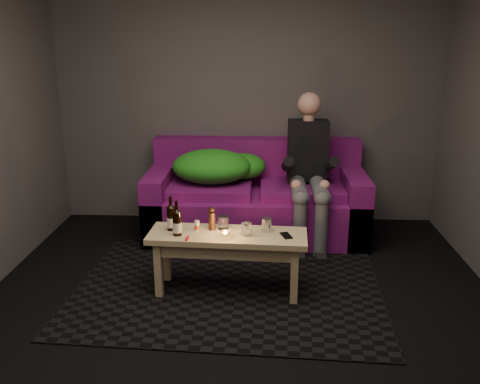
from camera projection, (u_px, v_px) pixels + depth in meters
The scene contains 17 objects.
floor at pixel (237, 329), 3.53m from camera, with size 4.50×4.50×0.00m, color black.
room at pixel (240, 83), 3.48m from camera, with size 4.50×4.50×4.50m.
rug at pixel (228, 288), 4.09m from camera, with size 2.43×1.77×0.01m, color black.
sofa at pixel (256, 201), 5.16m from camera, with size 2.14×0.97×0.92m.
green_blanket at pixel (217, 167), 5.06m from camera, with size 0.94×0.64×0.32m.
person at pixel (308, 167), 4.85m from camera, with size 0.39×0.89×1.43m.
coffee_table at pixel (228, 244), 3.92m from camera, with size 1.24×0.45×0.50m.
beer_bottle_a at pixel (171, 218), 3.94m from camera, with size 0.07×0.07×0.27m.
beer_bottle_b at pixel (177, 223), 3.83m from camera, with size 0.07×0.07×0.27m.
salt_shaker at pixel (197, 226), 3.94m from camera, with size 0.04×0.04×0.08m, color silver.
pepper_mill at pixel (212, 221), 3.95m from camera, with size 0.05×0.05×0.14m, color black.
tumbler_back at pixel (223, 222), 3.98m from camera, with size 0.08×0.08×0.10m, color white.
tealight at pixel (225, 234), 3.82m from camera, with size 0.06×0.06×0.05m.
tumbler_front at pixel (247, 229), 3.85m from camera, with size 0.08×0.08×0.10m, color white.
steel_cup at pixel (267, 225), 3.92m from camera, with size 0.08×0.08×0.11m, color silver.
smartphone at pixel (286, 236), 3.85m from camera, with size 0.06×0.13×0.01m, color black.
red_lighter at pixel (187, 238), 3.79m from camera, with size 0.02×0.07×0.01m, color red.
Camera 1 is at (0.16, -3.07, 1.97)m, focal length 38.00 mm.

